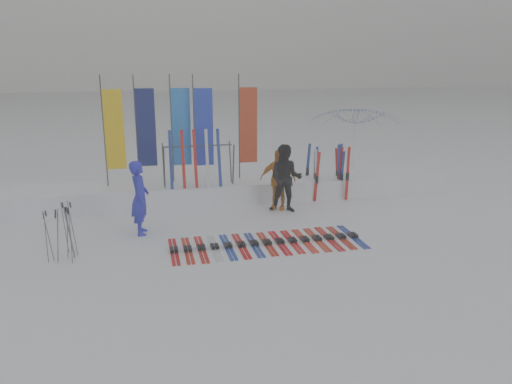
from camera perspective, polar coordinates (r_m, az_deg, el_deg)
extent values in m
plane|color=white|center=(11.28, 0.84, -7.03)|extent=(120.00, 120.00, 0.00)
cube|color=white|center=(15.47, -3.22, 0.25)|extent=(14.00, 1.60, 0.60)
imported|color=#2023BC|center=(12.58, -13.14, -0.64)|extent=(0.46, 0.69, 1.85)
imported|color=black|center=(14.09, 3.43, 1.56)|extent=(1.14, 1.03, 1.93)
imported|color=orange|center=(14.33, 2.51, 1.44)|extent=(1.11, 0.79, 1.75)
imported|color=white|center=(17.13, 11.19, 5.14)|extent=(4.03, 4.06, 2.77)
cube|color=red|center=(11.51, -9.36, -6.59)|extent=(0.17, 1.66, 0.07)
cube|color=#B4220E|center=(11.53, -7.81, -6.49)|extent=(0.17, 1.66, 0.07)
cube|color=#B31C0E|center=(11.56, -6.27, -6.39)|extent=(0.17, 1.70, 0.07)
cube|color=silver|center=(11.59, -4.74, -6.28)|extent=(0.17, 1.67, 0.07)
cube|color=#163399|center=(11.64, -3.22, -6.16)|extent=(0.17, 1.67, 0.07)
cube|color=#B80E0F|center=(11.69, -1.71, -6.05)|extent=(0.17, 1.65, 0.07)
cube|color=navy|center=(11.75, -0.21, -5.93)|extent=(0.17, 1.62, 0.07)
cube|color=#B01C0E|center=(11.82, 1.26, -5.81)|extent=(0.17, 1.57, 0.07)
cube|color=red|center=(11.89, 2.72, -5.68)|extent=(0.17, 1.63, 0.07)
cube|color=red|center=(11.98, 4.16, -5.55)|extent=(0.17, 1.57, 0.07)
cube|color=red|center=(12.07, 5.58, -5.43)|extent=(0.17, 1.63, 0.07)
cube|color=red|center=(12.17, 6.97, -5.30)|extent=(0.17, 1.65, 0.07)
cube|color=#AF100E|center=(12.27, 8.34, -5.17)|extent=(0.17, 1.70, 0.07)
cube|color=#AC1B0D|center=(12.38, 9.69, -5.04)|extent=(0.17, 1.62, 0.07)
cube|color=navy|center=(12.50, 11.01, -4.91)|extent=(0.17, 1.68, 0.07)
cylinder|color=#595B60|center=(11.56, -20.52, -4.38)|extent=(0.13, 0.11, 1.17)
cylinder|color=#595B60|center=(11.69, -20.22, -3.93)|extent=(0.14, 0.06, 1.25)
cylinder|color=#595B60|center=(11.55, -20.75, -4.36)|extent=(0.11, 0.07, 1.19)
cylinder|color=#595B60|center=(11.51, -22.64, -4.68)|extent=(0.12, 0.13, 1.17)
cylinder|color=#595B60|center=(11.35, -21.72, -4.90)|extent=(0.12, 0.10, 1.15)
cylinder|color=#595B60|center=(11.83, -21.00, -3.85)|extent=(0.06, 0.14, 1.22)
cylinder|color=#595B60|center=(11.42, -22.85, -4.92)|extent=(0.06, 0.15, 1.14)
cylinder|color=#595B60|center=(11.56, -21.71, -4.54)|extent=(0.12, 0.07, 1.15)
cylinder|color=#595B60|center=(11.29, -20.45, -4.65)|extent=(0.03, 0.13, 1.23)
cylinder|color=#595B60|center=(11.55, -20.59, -4.36)|extent=(0.15, 0.12, 1.18)
cylinder|color=#383A3F|center=(15.05, -16.98, 6.59)|extent=(0.04, 0.04, 3.20)
cube|color=yellow|center=(15.03, -15.89, 6.85)|extent=(0.55, 0.03, 2.30)
cylinder|color=#383A3F|center=(15.24, -13.53, 6.92)|extent=(0.04, 0.04, 3.20)
cube|color=#0C155A|center=(15.23, -12.44, 7.17)|extent=(0.55, 0.03, 2.30)
cylinder|color=#383A3F|center=(15.18, -9.62, 7.10)|extent=(0.04, 0.04, 3.20)
cube|color=blue|center=(15.20, -8.53, 7.34)|extent=(0.55, 0.03, 2.30)
cylinder|color=#383A3F|center=(15.04, -7.08, 7.12)|extent=(0.04, 0.04, 3.20)
cube|color=#192FBD|center=(15.07, -5.98, 7.36)|extent=(0.55, 0.03, 2.30)
cylinder|color=#383A3F|center=(15.37, -1.94, 7.39)|extent=(0.04, 0.04, 3.20)
cube|color=#B63013|center=(15.42, -0.88, 7.61)|extent=(0.55, 0.03, 2.30)
cylinder|color=#383A3F|center=(14.43, -10.44, 2.72)|extent=(0.04, 0.30, 1.23)
cylinder|color=#383A3F|center=(14.92, -10.54, 3.12)|extent=(0.04, 0.30, 1.23)
cylinder|color=#383A3F|center=(14.65, -2.60, 3.14)|extent=(0.04, 0.30, 1.23)
cylinder|color=#383A3F|center=(15.13, -2.95, 3.52)|extent=(0.04, 0.30, 1.23)
cylinder|color=#383A3F|center=(14.65, -6.67, 5.26)|extent=(2.00, 0.04, 0.04)
cube|color=red|center=(15.46, 10.42, 2.07)|extent=(0.09, 0.03, 1.68)
cube|color=navy|center=(15.59, 9.76, 1.89)|extent=(0.09, 0.03, 1.51)
cube|color=navy|center=(16.05, 5.90, 2.64)|extent=(0.09, 0.02, 1.64)
cube|color=silver|center=(15.52, 6.88, 2.05)|extent=(0.09, 0.03, 1.57)
cube|color=red|center=(15.61, 9.59, 2.15)|extent=(0.09, 0.04, 1.63)
cube|color=navy|center=(16.04, 6.99, 2.42)|extent=(0.09, 0.04, 1.54)
cube|color=navy|center=(15.74, 6.78, 2.12)|extent=(0.09, 0.03, 1.51)
cube|color=navy|center=(16.34, 9.80, 2.66)|extent=(0.09, 0.02, 1.61)
cube|color=navy|center=(15.78, 9.44, 2.16)|extent=(0.09, 0.03, 1.56)
cube|color=red|center=(16.18, 9.26, 2.36)|extent=(0.09, 0.04, 1.49)
cube|color=navy|center=(16.30, 9.38, 2.63)|extent=(0.09, 0.04, 1.60)
cube|color=red|center=(15.23, 6.98, 1.72)|extent=(0.09, 0.04, 1.52)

